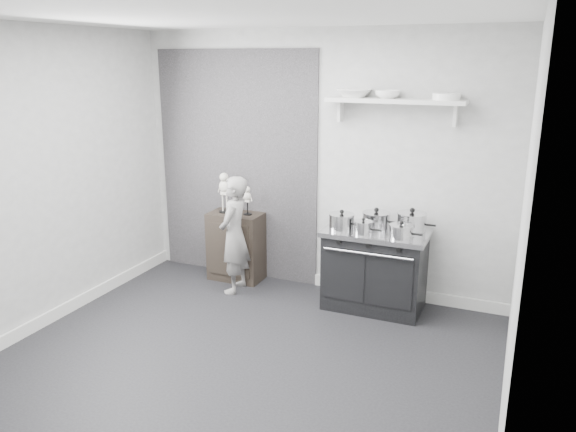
% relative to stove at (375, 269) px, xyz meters
% --- Properties ---
extents(ground, '(4.00, 4.00, 0.00)m').
position_rel_stove_xyz_m(ground, '(-0.73, -1.48, -0.40)').
color(ground, black).
rests_on(ground, ground).
extents(room_shell, '(4.02, 3.62, 2.71)m').
position_rel_stove_xyz_m(room_shell, '(-0.82, -1.33, 1.23)').
color(room_shell, '#9D9D9B').
rests_on(room_shell, ground).
extents(wall_shelf, '(1.30, 0.26, 0.24)m').
position_rel_stove_xyz_m(wall_shelf, '(0.07, 0.20, 1.60)').
color(wall_shelf, silver).
rests_on(wall_shelf, room_shell).
extents(stove, '(1.00, 0.62, 0.80)m').
position_rel_stove_xyz_m(stove, '(0.00, 0.00, 0.00)').
color(stove, black).
rests_on(stove, ground).
extents(side_cabinet, '(0.59, 0.34, 0.76)m').
position_rel_stove_xyz_m(side_cabinet, '(-1.61, 0.13, -0.02)').
color(side_cabinet, black).
rests_on(side_cabinet, ground).
extents(child, '(0.33, 0.48, 1.25)m').
position_rel_stove_xyz_m(child, '(-1.46, -0.18, 0.22)').
color(child, gray).
rests_on(child, ground).
extents(pot_front_left, '(0.33, 0.24, 0.20)m').
position_rel_stove_xyz_m(pot_front_left, '(-0.31, -0.13, 0.48)').
color(pot_front_left, '#BCBCBF').
rests_on(pot_front_left, stove).
extents(pot_back_left, '(0.36, 0.28, 0.20)m').
position_rel_stove_xyz_m(pot_back_left, '(-0.03, 0.10, 0.47)').
color(pot_back_left, '#BCBCBF').
rests_on(pot_back_left, stove).
extents(pot_back_right, '(0.37, 0.28, 0.24)m').
position_rel_stove_xyz_m(pot_back_right, '(0.32, 0.08, 0.49)').
color(pot_back_right, '#BCBCBF').
rests_on(pot_back_right, stove).
extents(pot_front_right, '(0.31, 0.22, 0.17)m').
position_rel_stove_xyz_m(pot_front_right, '(0.27, -0.17, 0.46)').
color(pot_front_right, '#BCBCBF').
rests_on(pot_front_right, stove).
extents(pot_front_center, '(0.26, 0.17, 0.16)m').
position_rel_stove_xyz_m(pot_front_center, '(-0.08, -0.18, 0.46)').
color(pot_front_center, '#BCBCBF').
rests_on(pot_front_center, stove).
extents(skeleton_full, '(0.14, 0.09, 0.51)m').
position_rel_stove_xyz_m(skeleton_full, '(-1.74, 0.13, 0.62)').
color(skeleton_full, beige).
rests_on(skeleton_full, side_cabinet).
extents(skeleton_torso, '(0.10, 0.06, 0.36)m').
position_rel_stove_xyz_m(skeleton_torso, '(-1.46, 0.13, 0.54)').
color(skeleton_torso, beige).
rests_on(skeleton_torso, side_cabinet).
extents(bowl_large, '(0.33, 0.33, 0.08)m').
position_rel_stove_xyz_m(bowl_large, '(-0.33, 0.19, 1.68)').
color(bowl_large, white).
rests_on(bowl_large, wall_shelf).
extents(bowl_small, '(0.24, 0.24, 0.07)m').
position_rel_stove_xyz_m(bowl_small, '(-0.00, 0.19, 1.67)').
color(bowl_small, white).
rests_on(bowl_small, wall_shelf).
extents(plate_stack, '(0.25, 0.25, 0.06)m').
position_rel_stove_xyz_m(plate_stack, '(0.54, 0.19, 1.67)').
color(plate_stack, white).
rests_on(plate_stack, wall_shelf).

